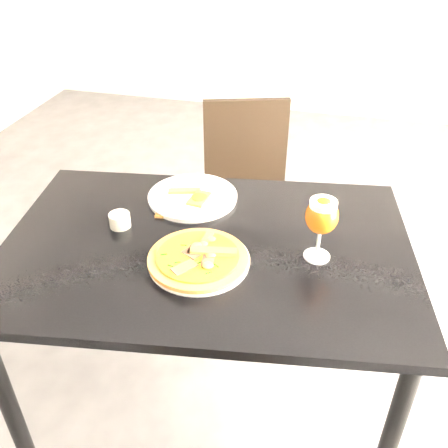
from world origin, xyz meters
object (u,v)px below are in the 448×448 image
(chair_far, at_px, (247,191))
(dining_table, at_px, (207,267))
(pizza, at_px, (198,258))
(beer_glass, at_px, (322,217))

(chair_far, bearing_deg, dining_table, -105.41)
(chair_far, distance_m, pizza, 0.94)
(dining_table, bearing_deg, beer_glass, -5.35)
(chair_far, bearing_deg, beer_glass, -83.17)
(chair_far, xyz_separation_m, pizza, (0.04, -0.89, 0.30))
(dining_table, height_order, beer_glass, beer_glass)
(dining_table, bearing_deg, pizza, -95.03)
(dining_table, distance_m, beer_glass, 0.39)
(dining_table, distance_m, pizza, 0.15)
(beer_glass, bearing_deg, pizza, -160.05)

